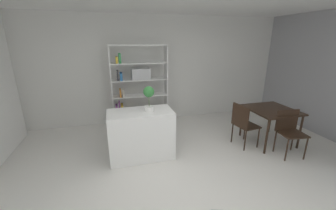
# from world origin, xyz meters

# --- Properties ---
(ground_plane) EXTENTS (10.30, 10.30, 0.00)m
(ground_plane) POSITION_xyz_m (0.00, 0.00, 0.00)
(ground_plane) COLOR silver
(back_partition) EXTENTS (7.48, 0.06, 2.79)m
(back_partition) POSITION_xyz_m (0.00, 2.85, 1.39)
(back_partition) COLOR silver
(back_partition) RESTS_ON ground_plane
(kitchen_island) EXTENTS (1.19, 0.63, 0.91)m
(kitchen_island) POSITION_xyz_m (-0.52, 0.96, 0.46)
(kitchen_island) COLOR white
(kitchen_island) RESTS_ON ground_plane
(potted_plant_on_island) EXTENTS (0.20, 0.20, 0.46)m
(potted_plant_on_island) POSITION_xyz_m (-0.36, 0.93, 1.20)
(potted_plant_on_island) COLOR white
(potted_plant_on_island) RESTS_ON kitchen_island
(open_bookshelf) EXTENTS (1.37, 0.33, 2.05)m
(open_bookshelf) POSITION_xyz_m (-0.41, 2.43, 1.08)
(open_bookshelf) COLOR white
(open_bookshelf) RESTS_ON ground_plane
(dining_table) EXTENTS (0.92, 0.96, 0.76)m
(dining_table) POSITION_xyz_m (2.25, 0.83, 0.68)
(dining_table) COLOR black
(dining_table) RESTS_ON ground_plane
(dining_chair_near) EXTENTS (0.50, 0.46, 0.88)m
(dining_chair_near) POSITION_xyz_m (2.26, 0.32, 0.54)
(dining_chair_near) COLOR black
(dining_chair_near) RESTS_ON ground_plane
(dining_chair_island_side) EXTENTS (0.46, 0.51, 0.92)m
(dining_chair_island_side) POSITION_xyz_m (1.57, 0.82, 0.55)
(dining_chair_island_side) COLOR black
(dining_chair_island_side) RESTS_ON ground_plane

